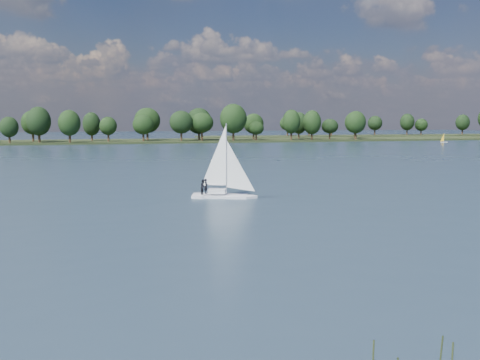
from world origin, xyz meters
name	(u,v)px	position (x,y,z in m)	size (l,w,h in m)	color
ground	(125,161)	(0.00, 100.00, 0.00)	(700.00, 700.00, 0.00)	#233342
far_shore	(108,142)	(0.00, 212.00, 0.00)	(660.00, 40.00, 1.50)	black
far_shore_back	(381,136)	(160.00, 260.00, 0.00)	(220.00, 30.00, 1.40)	black
sailboat	(220,176)	(7.15, 37.11, 2.59)	(7.30, 4.34, 9.29)	white
dinghy_orange	(444,140)	(138.86, 172.65, 1.03)	(2.92, 2.00, 4.34)	silver
treeline	(112,123)	(1.89, 208.35, 8.06)	(562.33, 73.69, 18.16)	black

